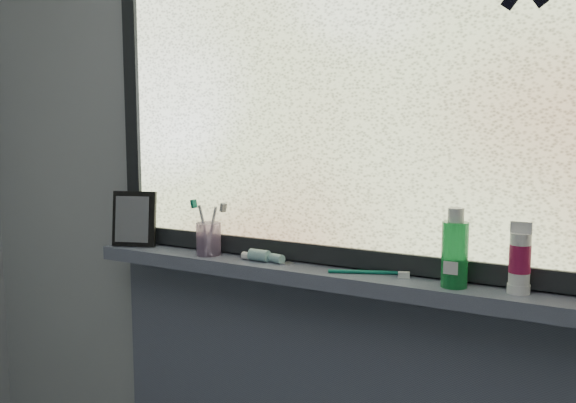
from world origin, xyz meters
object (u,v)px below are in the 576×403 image
(toothbrush_cup, at_px, (209,239))
(mouthwash_bottle, at_px, (455,248))
(vanity_mirror, at_px, (134,219))
(cream_tube, at_px, (520,255))

(toothbrush_cup, xyz_separation_m, mouthwash_bottle, (0.72, -0.00, 0.05))
(mouthwash_bottle, bearing_deg, vanity_mirror, -179.91)
(vanity_mirror, bearing_deg, toothbrush_cup, -19.37)
(cream_tube, bearing_deg, vanity_mirror, -179.07)
(toothbrush_cup, height_order, mouthwash_bottle, mouthwash_bottle)
(vanity_mirror, distance_m, cream_tube, 1.15)
(mouthwash_bottle, xyz_separation_m, cream_tube, (0.14, 0.02, -0.01))
(mouthwash_bottle, distance_m, cream_tube, 0.14)
(vanity_mirror, distance_m, mouthwash_bottle, 1.01)
(mouthwash_bottle, height_order, cream_tube, mouthwash_bottle)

